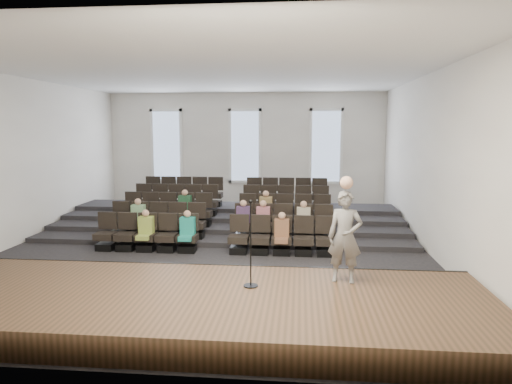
% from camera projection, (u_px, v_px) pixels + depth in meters
% --- Properties ---
extents(ground, '(14.00, 14.00, 0.00)m').
position_uv_depth(ground, '(217.00, 247.00, 13.39)').
color(ground, black).
rests_on(ground, ground).
extents(ceiling, '(12.00, 14.00, 0.02)m').
position_uv_depth(ceiling, '(215.00, 72.00, 12.70)').
color(ceiling, white).
rests_on(ceiling, ground).
extents(wall_back, '(12.00, 0.04, 5.00)m').
position_uv_depth(wall_back, '(245.00, 151.00, 19.97)').
color(wall_back, white).
rests_on(wall_back, ground).
extents(wall_front, '(12.00, 0.04, 5.00)m').
position_uv_depth(wall_front, '(120.00, 200.00, 6.12)').
color(wall_front, white).
rests_on(wall_front, ground).
extents(wall_left, '(0.04, 14.00, 5.00)m').
position_uv_depth(wall_left, '(17.00, 161.00, 13.62)').
color(wall_left, white).
rests_on(wall_left, ground).
extents(wall_right, '(0.04, 14.00, 5.00)m').
position_uv_depth(wall_right, '(433.00, 164.00, 12.47)').
color(wall_right, white).
rests_on(wall_right, ground).
extents(stage, '(11.80, 3.60, 0.50)m').
position_uv_depth(stage, '(166.00, 305.00, 8.33)').
color(stage, '#4D3321').
rests_on(stage, ground).
extents(stage_lip, '(11.80, 0.06, 0.52)m').
position_uv_depth(stage_lip, '(190.00, 275.00, 10.07)').
color(stage_lip, black).
rests_on(stage_lip, ground).
extents(risers, '(11.80, 4.80, 0.60)m').
position_uv_depth(risers, '(233.00, 219.00, 16.49)').
color(risers, black).
rests_on(risers, ground).
extents(seating_rows, '(6.80, 4.70, 1.67)m').
position_uv_depth(seating_rows, '(225.00, 215.00, 14.81)').
color(seating_rows, black).
rests_on(seating_rows, ground).
extents(windows, '(8.44, 0.10, 3.24)m').
position_uv_depth(windows, '(245.00, 146.00, 19.87)').
color(windows, white).
rests_on(windows, wall_back).
extents(audience, '(5.45, 2.64, 1.10)m').
position_uv_depth(audience, '(224.00, 218.00, 13.59)').
color(audience, '#91A542').
rests_on(audience, seating_rows).
extents(speaker, '(0.71, 0.53, 1.78)m').
position_uv_depth(speaker, '(345.00, 237.00, 8.77)').
color(speaker, slate).
rests_on(speaker, stage).
extents(mic_stand, '(0.28, 0.28, 1.66)m').
position_uv_depth(mic_stand, '(251.00, 261.00, 8.55)').
color(mic_stand, black).
rests_on(mic_stand, stage).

